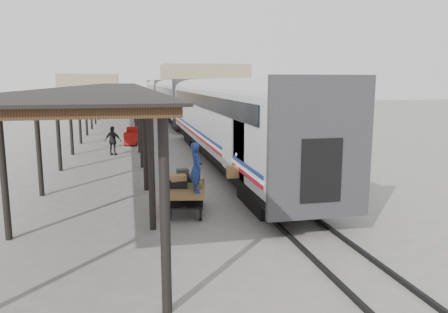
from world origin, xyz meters
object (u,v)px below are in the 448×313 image
Objects in this scene: baggage_cart at (187,194)px; pedestrian at (113,141)px; luggage_tug at (132,137)px; porter at (196,168)px.

pedestrian is (-2.87, 12.72, 0.24)m from baggage_cart.
luggage_tug is (-1.68, 16.89, -0.07)m from baggage_cart.
porter reaches higher than baggage_cart.
luggage_tug is at bearing 1.22° from porter.
porter is 0.94× the size of pedestrian.
pedestrian is (-3.12, 13.37, -0.80)m from porter.
baggage_cart is 16.98m from luggage_tug.
luggage_tug is 17.69m from porter.
luggage_tug is at bearing -84.22° from pedestrian.
porter is at bearing -70.01° from luggage_tug.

